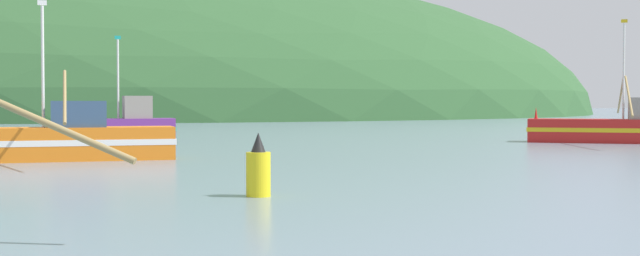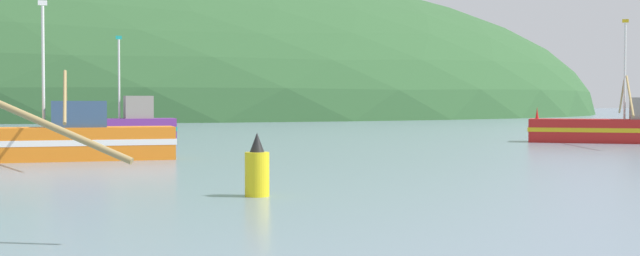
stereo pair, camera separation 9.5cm
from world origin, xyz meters
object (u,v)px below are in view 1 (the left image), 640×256
(fishing_boat_purple, at_px, (123,127))
(fishing_boat_orange, at_px, (67,140))
(fishing_boat_red, at_px, (628,128))
(channel_buoy, at_px, (258,170))

(fishing_boat_purple, bearing_deg, fishing_boat_orange, 75.74)
(fishing_boat_red, height_order, channel_buoy, fishing_boat_red)
(fishing_boat_orange, distance_m, fishing_boat_purple, 15.46)
(fishing_boat_purple, xyz_separation_m, channel_buoy, (7.25, -29.12, -0.25))
(fishing_boat_orange, bearing_deg, channel_buoy, 107.40)
(fishing_boat_red, relative_size, channel_buoy, 9.40)
(channel_buoy, bearing_deg, fishing_boat_red, 48.51)
(fishing_boat_purple, height_order, channel_buoy, fishing_boat_purple)
(fishing_boat_red, xyz_separation_m, channel_buoy, (-22.18, -25.08, -0.22))
(fishing_boat_orange, relative_size, fishing_boat_purple, 1.87)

